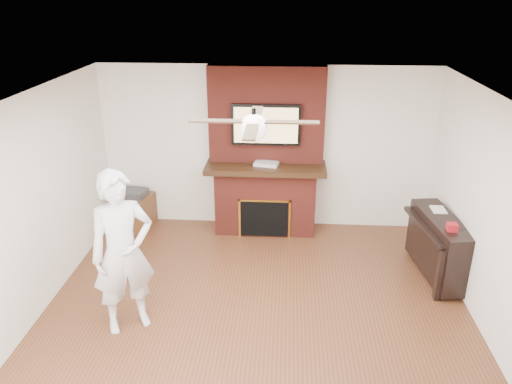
# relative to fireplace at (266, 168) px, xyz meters

# --- Properties ---
(room_shell) EXTENTS (5.36, 5.86, 2.86)m
(room_shell) POSITION_rel_fireplace_xyz_m (0.00, -2.55, 0.25)
(room_shell) COLOR #4E2A17
(room_shell) RESTS_ON ground
(fireplace) EXTENTS (1.78, 0.64, 2.50)m
(fireplace) POSITION_rel_fireplace_xyz_m (0.00, 0.00, 0.00)
(fireplace) COLOR maroon
(fireplace) RESTS_ON ground
(tv) EXTENTS (1.00, 0.08, 0.60)m
(tv) POSITION_rel_fireplace_xyz_m (0.00, -0.05, 0.68)
(tv) COLOR black
(tv) RESTS_ON fireplace
(ceiling_fan) EXTENTS (1.21, 1.21, 0.31)m
(ceiling_fan) POSITION_rel_fireplace_xyz_m (-0.00, -2.55, 1.34)
(ceiling_fan) COLOR black
(ceiling_fan) RESTS_ON room_shell
(person) EXTENTS (0.81, 0.74, 1.84)m
(person) POSITION_rel_fireplace_xyz_m (-1.40, -2.52, -0.07)
(person) COLOR silver
(person) RESTS_ON ground
(side_table) EXTENTS (0.61, 0.61, 0.61)m
(side_table) POSITION_rel_fireplace_xyz_m (-2.06, -0.07, -0.71)
(side_table) COLOR #543018
(side_table) RESTS_ON ground
(piano) EXTENTS (0.63, 1.30, 0.92)m
(piano) POSITION_rel_fireplace_xyz_m (2.30, -1.23, -0.55)
(piano) COLOR black
(piano) RESTS_ON ground
(cable_box) EXTENTS (0.38, 0.26, 0.05)m
(cable_box) POSITION_rel_fireplace_xyz_m (0.01, -0.10, 0.11)
(cable_box) COLOR silver
(cable_box) RESTS_ON fireplace
(candle_orange) EXTENTS (0.08, 0.08, 0.12)m
(candle_orange) POSITION_rel_fireplace_xyz_m (-0.18, -0.21, -0.93)
(candle_orange) COLOR orange
(candle_orange) RESTS_ON ground
(candle_green) EXTENTS (0.07, 0.07, 0.09)m
(candle_green) POSITION_rel_fireplace_xyz_m (0.07, -0.24, -0.95)
(candle_green) COLOR #486D2B
(candle_green) RESTS_ON ground
(candle_cream) EXTENTS (0.08, 0.08, 0.10)m
(candle_cream) POSITION_rel_fireplace_xyz_m (0.13, -0.20, -0.94)
(candle_cream) COLOR #F7E1C4
(candle_cream) RESTS_ON ground
(candle_blue) EXTENTS (0.06, 0.06, 0.09)m
(candle_blue) POSITION_rel_fireplace_xyz_m (0.14, -0.24, -0.95)
(candle_blue) COLOR #3969AC
(candle_blue) RESTS_ON ground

